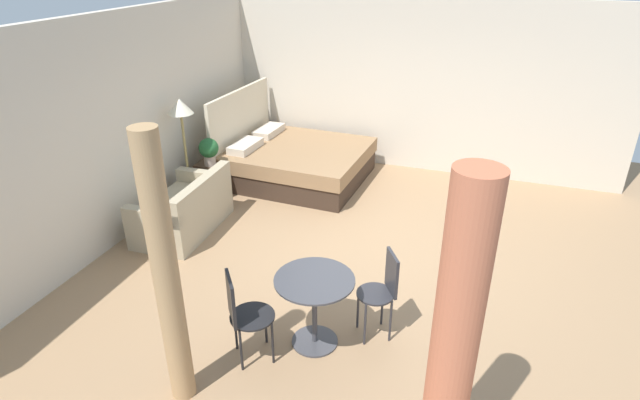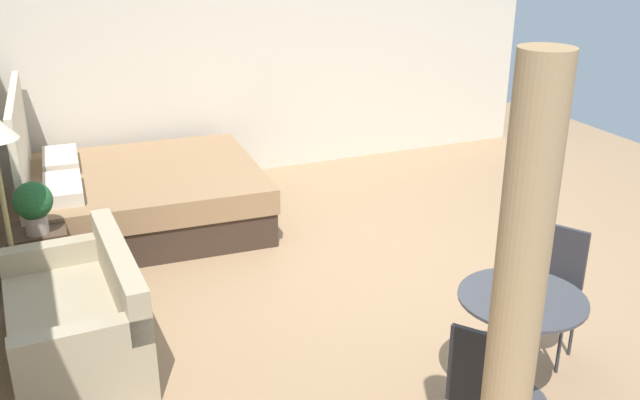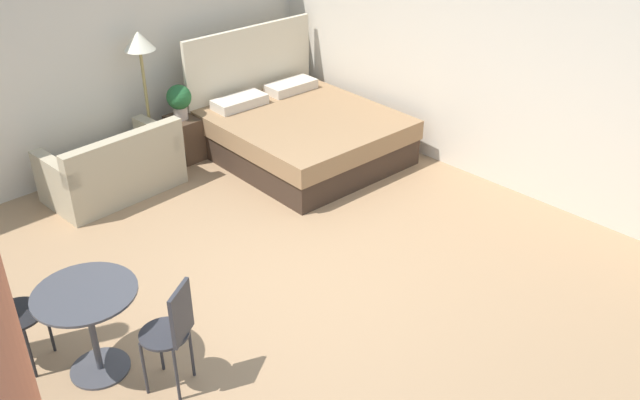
{
  "view_description": "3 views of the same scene",
  "coord_description": "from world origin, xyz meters",
  "px_view_note": "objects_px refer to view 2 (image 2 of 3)",
  "views": [
    {
      "loc": [
        -5.48,
        -1.19,
        3.48
      ],
      "look_at": [
        -0.22,
        0.64,
        0.74
      ],
      "focal_mm": 28.78,
      "sensor_mm": 36.0,
      "label": 1
    },
    {
      "loc": [
        -4.73,
        2.66,
        2.83
      ],
      "look_at": [
        0.14,
        0.63,
        0.71
      ],
      "focal_mm": 39.9,
      "sensor_mm": 36.0,
      "label": 2
    },
    {
      "loc": [
        -3.31,
        -3.83,
        3.75
      ],
      "look_at": [
        0.45,
        0.04,
        0.65
      ],
      "focal_mm": 38.23,
      "sensor_mm": 36.0,
      "label": 3
    }
  ],
  "objects_px": {
    "cafe_chair_near_window": "(558,281)",
    "nightstand": "(41,259)",
    "cafe_chair_near_couch": "(483,385)",
    "couch": "(80,322)",
    "balcony_table": "(519,329)",
    "potted_plant": "(33,204)",
    "bed": "(139,195)"
  },
  "relations": [
    {
      "from": "bed",
      "to": "balcony_table",
      "type": "xyz_separation_m",
      "value": [
        -3.65,
        -1.67,
        0.21
      ]
    },
    {
      "from": "nightstand",
      "to": "cafe_chair_near_window",
      "type": "height_order",
      "value": "cafe_chair_near_window"
    },
    {
      "from": "nightstand",
      "to": "balcony_table",
      "type": "relative_size",
      "value": 0.7
    },
    {
      "from": "cafe_chair_near_window",
      "to": "cafe_chair_near_couch",
      "type": "xyz_separation_m",
      "value": [
        -0.76,
        1.12,
        -0.01
      ]
    },
    {
      "from": "potted_plant",
      "to": "balcony_table",
      "type": "bearing_deg",
      "value": -134.67
    },
    {
      "from": "cafe_chair_near_window",
      "to": "potted_plant",
      "type": "bearing_deg",
      "value": 55.0
    },
    {
      "from": "cafe_chair_near_window",
      "to": "nightstand",
      "type": "bearing_deg",
      "value": 53.94
    },
    {
      "from": "balcony_table",
      "to": "couch",
      "type": "bearing_deg",
      "value": 57.7
    },
    {
      "from": "couch",
      "to": "cafe_chair_near_couch",
      "type": "bearing_deg",
      "value": -136.04
    },
    {
      "from": "balcony_table",
      "to": "cafe_chair_near_couch",
      "type": "bearing_deg",
      "value": 127.32
    },
    {
      "from": "potted_plant",
      "to": "balcony_table",
      "type": "height_order",
      "value": "potted_plant"
    },
    {
      "from": "couch",
      "to": "cafe_chair_near_couch",
      "type": "height_order",
      "value": "cafe_chair_near_couch"
    },
    {
      "from": "balcony_table",
      "to": "cafe_chair_near_couch",
      "type": "height_order",
      "value": "cafe_chair_near_couch"
    },
    {
      "from": "couch",
      "to": "balcony_table",
      "type": "xyz_separation_m",
      "value": [
        -1.53,
        -2.42,
        0.24
      ]
    },
    {
      "from": "couch",
      "to": "nightstand",
      "type": "height_order",
      "value": "couch"
    },
    {
      "from": "couch",
      "to": "nightstand",
      "type": "relative_size",
      "value": 2.71
    },
    {
      "from": "nightstand",
      "to": "balcony_table",
      "type": "bearing_deg",
      "value": -135.6
    },
    {
      "from": "couch",
      "to": "potted_plant",
      "type": "xyz_separation_m",
      "value": [
        1.04,
        0.18,
        0.5
      ]
    },
    {
      "from": "potted_plant",
      "to": "cafe_chair_near_couch",
      "type": "height_order",
      "value": "potted_plant"
    },
    {
      "from": "bed",
      "to": "couch",
      "type": "height_order",
      "value": "bed"
    },
    {
      "from": "nightstand",
      "to": "potted_plant",
      "type": "xyz_separation_m",
      "value": [
        -0.1,
        -0.01,
        0.51
      ]
    },
    {
      "from": "potted_plant",
      "to": "balcony_table",
      "type": "relative_size",
      "value": 0.56
    },
    {
      "from": "balcony_table",
      "to": "cafe_chair_near_window",
      "type": "distance_m",
      "value": 0.67
    },
    {
      "from": "cafe_chair_near_couch",
      "to": "nightstand",
      "type": "bearing_deg",
      "value": 33.88
    },
    {
      "from": "couch",
      "to": "nightstand",
      "type": "xyz_separation_m",
      "value": [
        1.14,
        0.2,
        -0.02
      ]
    },
    {
      "from": "bed",
      "to": "cafe_chair_near_couch",
      "type": "xyz_separation_m",
      "value": [
        -4.06,
        -1.13,
        0.24
      ]
    },
    {
      "from": "cafe_chair_near_couch",
      "to": "potted_plant",
      "type": "bearing_deg",
      "value": 34.57
    },
    {
      "from": "nightstand",
      "to": "cafe_chair_near_couch",
      "type": "height_order",
      "value": "cafe_chair_near_couch"
    },
    {
      "from": "couch",
      "to": "nightstand",
      "type": "distance_m",
      "value": 1.16
    },
    {
      "from": "couch",
      "to": "bed",
      "type": "bearing_deg",
      "value": -19.39
    },
    {
      "from": "balcony_table",
      "to": "cafe_chair_near_couch",
      "type": "distance_m",
      "value": 0.68
    },
    {
      "from": "cafe_chair_near_window",
      "to": "balcony_table",
      "type": "bearing_deg",
      "value": 120.94
    }
  ]
}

